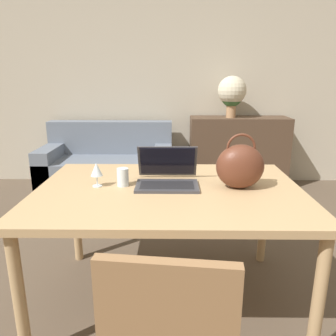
{
  "coord_description": "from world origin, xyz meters",
  "views": [
    {
      "loc": [
        -0.01,
        -1.09,
        1.36
      ],
      "look_at": [
        -0.03,
        0.67,
        0.86
      ],
      "focal_mm": 35.0,
      "sensor_mm": 36.0,
      "label": 1
    }
  ],
  "objects_px": {
    "couch": "(108,168)",
    "drinking_glass": "(123,177)",
    "handbag": "(240,166)",
    "wine_glass": "(97,170)",
    "laptop": "(167,174)",
    "flower_vase": "(232,93)"
  },
  "relations": [
    {
      "from": "couch",
      "to": "laptop",
      "type": "relative_size",
      "value": 4.26
    },
    {
      "from": "drinking_glass",
      "to": "flower_vase",
      "type": "height_order",
      "value": "flower_vase"
    },
    {
      "from": "laptop",
      "to": "drinking_glass",
      "type": "height_order",
      "value": "laptop"
    },
    {
      "from": "laptop",
      "to": "drinking_glass",
      "type": "xyz_separation_m",
      "value": [
        -0.26,
        -0.05,
        -0.01
      ]
    },
    {
      "from": "couch",
      "to": "wine_glass",
      "type": "bearing_deg",
      "value": -80.45
    },
    {
      "from": "wine_glass",
      "to": "laptop",
      "type": "bearing_deg",
      "value": 8.55
    },
    {
      "from": "couch",
      "to": "drinking_glass",
      "type": "relative_size",
      "value": 14.56
    },
    {
      "from": "laptop",
      "to": "wine_glass",
      "type": "bearing_deg",
      "value": -171.45
    },
    {
      "from": "couch",
      "to": "laptop",
      "type": "xyz_separation_m",
      "value": [
        0.74,
        -1.95,
        0.51
      ]
    },
    {
      "from": "wine_glass",
      "to": "handbag",
      "type": "xyz_separation_m",
      "value": [
        0.82,
        -0.02,
        0.03
      ]
    },
    {
      "from": "laptop",
      "to": "couch",
      "type": "bearing_deg",
      "value": 110.84
    },
    {
      "from": "couch",
      "to": "handbag",
      "type": "relative_size",
      "value": 4.86
    },
    {
      "from": "couch",
      "to": "drinking_glass",
      "type": "bearing_deg",
      "value": -76.34
    },
    {
      "from": "wine_glass",
      "to": "flower_vase",
      "type": "relative_size",
      "value": 0.29
    },
    {
      "from": "laptop",
      "to": "flower_vase",
      "type": "relative_size",
      "value": 0.74
    },
    {
      "from": "handbag",
      "to": "laptop",
      "type": "bearing_deg",
      "value": 169.52
    },
    {
      "from": "couch",
      "to": "drinking_glass",
      "type": "height_order",
      "value": "drinking_glass"
    },
    {
      "from": "couch",
      "to": "flower_vase",
      "type": "relative_size",
      "value": 3.14
    },
    {
      "from": "laptop",
      "to": "drinking_glass",
      "type": "relative_size",
      "value": 3.42
    },
    {
      "from": "couch",
      "to": "handbag",
      "type": "distance_m",
      "value": 2.41
    },
    {
      "from": "handbag",
      "to": "flower_vase",
      "type": "distance_m",
      "value": 2.24
    },
    {
      "from": "handbag",
      "to": "flower_vase",
      "type": "xyz_separation_m",
      "value": [
        0.32,
        2.2,
        0.3
      ]
    }
  ]
}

